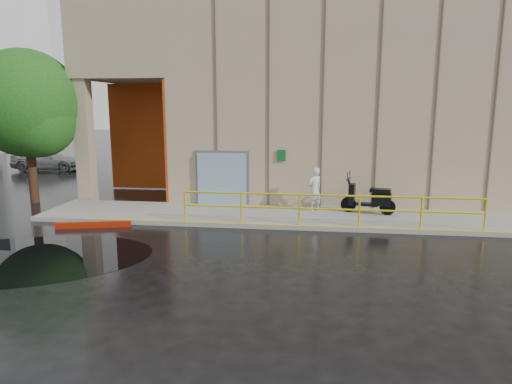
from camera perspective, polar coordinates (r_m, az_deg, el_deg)
ground at (r=12.51m, az=-10.57°, el=-7.91°), size 120.00×120.00×0.00m
sidewalk at (r=16.24m, az=8.03°, el=-3.19°), size 20.00×3.00×0.15m
building at (r=22.29m, az=11.02°, el=11.22°), size 20.00×10.17×8.00m
guardrail at (r=14.79m, az=9.12°, el=-2.20°), size 9.56×0.06×1.03m
person at (r=16.77m, az=7.34°, el=0.34°), size 0.70×0.67×1.61m
scooter at (r=16.70m, az=13.96°, el=0.24°), size 1.97×1.05×1.49m
red_curb at (r=16.00m, az=-19.67°, el=-3.89°), size 2.37×0.74×0.18m
puddle at (r=13.61m, az=-27.58°, el=-7.43°), size 7.85×6.14×0.01m
car_c at (r=31.11m, az=-24.60°, el=3.66°), size 4.47×2.25×1.24m
tree_near at (r=20.57m, az=-26.51°, el=9.41°), size 4.28×4.28×6.18m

